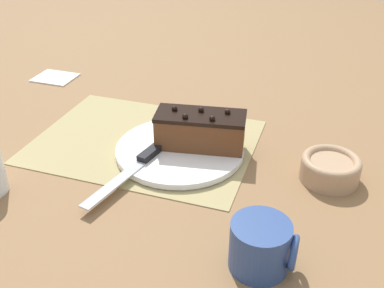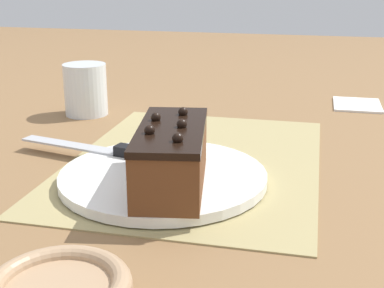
{
  "view_description": "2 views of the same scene",
  "coord_description": "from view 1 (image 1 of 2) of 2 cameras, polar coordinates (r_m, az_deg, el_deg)",
  "views": [
    {
      "loc": [
        0.36,
        -0.75,
        0.49
      ],
      "look_at": [
        0.12,
        -0.05,
        0.05
      ],
      "focal_mm": 42.0,
      "sensor_mm": 36.0,
      "label": 1
    },
    {
      "loc": [
        0.69,
        0.16,
        0.26
      ],
      "look_at": [
        0.06,
        0.01,
        0.05
      ],
      "focal_mm": 50.0,
      "sensor_mm": 36.0,
      "label": 2
    }
  ],
  "objects": [
    {
      "name": "ground_plane",
      "position": [
        0.97,
        -5.99,
        0.28
      ],
      "size": [
        3.0,
        3.0,
        0.0
      ],
      "primitive_type": "plane",
      "color": "olive"
    },
    {
      "name": "placemat_woven",
      "position": [
        0.97,
        -6.0,
        0.39
      ],
      "size": [
        0.46,
        0.34,
        0.0
      ],
      "primitive_type": "cube",
      "color": "tan",
      "rests_on": "ground_plane"
    },
    {
      "name": "cake_plate",
      "position": [
        0.92,
        -1.56,
        -0.73
      ],
      "size": [
        0.26,
        0.26,
        0.01
      ],
      "color": "white",
      "rests_on": "placemat_woven"
    },
    {
      "name": "chocolate_cake",
      "position": [
        0.9,
        0.98,
        1.7
      ],
      "size": [
        0.19,
        0.1,
        0.08
      ],
      "rotation": [
        0.0,
        0.0,
        0.17
      ],
      "color": "brown",
      "rests_on": "cake_plate"
    },
    {
      "name": "serving_knife",
      "position": [
        0.86,
        -6.61,
        -2.24
      ],
      "size": [
        0.07,
        0.23,
        0.01
      ],
      "rotation": [
        0.0,
        0.0,
        2.93
      ],
      "color": "black",
      "rests_on": "cake_plate"
    },
    {
      "name": "small_bowl",
      "position": [
        0.87,
        17.16,
        -2.91
      ],
      "size": [
        0.11,
        0.11,
        0.05
      ],
      "color": "tan",
      "rests_on": "ground_plane"
    },
    {
      "name": "coffee_mug",
      "position": [
        0.66,
        8.78,
        -12.69
      ],
      "size": [
        0.1,
        0.09,
        0.08
      ],
      "color": "navy",
      "rests_on": "ground_plane"
    },
    {
      "name": "folded_napkin",
      "position": [
        1.33,
        -17.0,
        8.14
      ],
      "size": [
        0.11,
        0.09,
        0.01
      ],
      "primitive_type": "cube",
      "color": "white",
      "rests_on": "ground_plane"
    }
  ]
}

